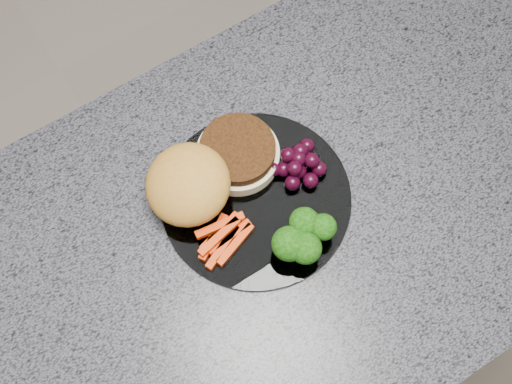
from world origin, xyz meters
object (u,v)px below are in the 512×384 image
at_px(island_cabinet, 235,325).
at_px(burger, 206,174).
at_px(plate, 256,198).
at_px(grape_bunch, 299,164).

bearing_deg(island_cabinet, burger, 72.10).
bearing_deg(burger, plate, -63.42).
bearing_deg(plate, burger, 128.61).
distance_m(burger, grape_bunch, 0.13).
relative_size(island_cabinet, burger, 5.43).
distance_m(plate, burger, 0.08).
distance_m(plate, grape_bunch, 0.07).
bearing_deg(burger, grape_bunch, -35.42).
xyz_separation_m(island_cabinet, burger, (0.03, 0.10, 0.50)).
bearing_deg(plate, grape_bunch, 3.82).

